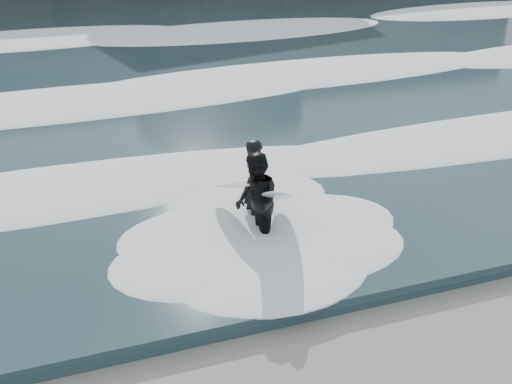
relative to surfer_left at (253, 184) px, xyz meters
The scene contains 6 objects.
sea 22.59m from the surfer_left, 87.55° to the left, with size 90.00×52.00×0.30m, color #213740.
foam_near 2.79m from the surfer_left, 69.30° to the left, with size 60.00×3.20×0.20m, color white.
foam_mid 9.62m from the surfer_left, 84.23° to the left, with size 60.00×4.00×0.24m, color white.
foam_far 18.59m from the surfer_left, 87.02° to the left, with size 60.00×4.80×0.30m, color white.
surfer_left is the anchor object (origin of this frame).
surfer_right 0.89m from the surfer_left, 102.59° to the right, with size 1.49×2.07×1.99m.
Camera 1 is at (-4.90, -4.77, 6.46)m, focal length 45.00 mm.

